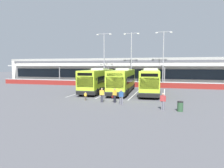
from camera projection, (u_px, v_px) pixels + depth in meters
name	position (u px, v px, depth m)	size (l,w,h in m)	color
ground_plane	(112.00, 99.00, 24.84)	(200.00, 200.00, 0.00)	#56565B
terminal_building	(140.00, 70.00, 50.41)	(70.00, 13.00, 6.00)	beige
red_barrier_wall	(132.00, 84.00, 38.72)	(60.00, 0.40, 1.10)	maroon
coach_bus_leftmost	(98.00, 81.00, 31.79)	(3.36, 12.26, 3.78)	#B7DB2D
coach_bus_left_centre	(123.00, 81.00, 30.59)	(3.36, 12.26, 3.78)	#B7DB2D
coach_bus_centre	(151.00, 82.00, 29.64)	(3.36, 12.26, 3.78)	#B7DB2D
bay_stripe_far_west	(85.00, 91.00, 32.25)	(0.14, 13.00, 0.01)	silver
bay_stripe_west	(109.00, 92.00, 31.15)	(0.14, 13.00, 0.01)	silver
bay_stripe_mid_west	(136.00, 93.00, 30.05)	(0.14, 13.00, 0.01)	silver
bay_stripe_centre	(164.00, 94.00, 28.95)	(0.14, 13.00, 0.01)	silver
pedestrian_with_handbag	(115.00, 95.00, 22.41)	(0.64, 0.46, 1.62)	black
pedestrian_in_dark_coat	(163.00, 101.00, 18.56)	(0.54, 0.34, 1.62)	slate
pedestrian_child	(85.00, 96.00, 23.78)	(0.33, 0.19, 1.00)	#4C4238
pedestrian_near_bin	(121.00, 96.00, 21.22)	(0.47, 0.42, 1.62)	slate
pedestrian_approaching_bus	(102.00, 95.00, 22.50)	(0.54, 0.29, 1.62)	#33333D
lamp_post_west	(104.00, 56.00, 41.82)	(3.24, 0.28, 11.00)	#9E9EA3
lamp_post_centre	(131.00, 56.00, 41.10)	(3.24, 0.28, 11.00)	#9E9EA3
lamp_post_east	(163.00, 55.00, 39.46)	(3.24, 0.28, 11.00)	#9E9EA3
litter_bin	(180.00, 106.00, 18.01)	(0.54, 0.54, 0.93)	#2D5133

